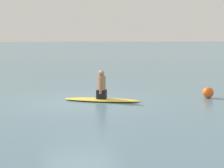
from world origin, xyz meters
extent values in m
plane|color=slate|center=(0.00, 0.00, 0.00)|extent=(400.00, 400.00, 0.00)
ellipsoid|color=gold|center=(0.01, 0.79, 0.05)|extent=(1.89, 2.74, 0.09)
cube|color=black|center=(0.01, 0.79, 0.25)|extent=(0.40, 0.42, 0.31)
cylinder|color=#9E7051|center=(0.01, 0.79, 0.65)|extent=(0.40, 0.40, 0.52)
sphere|color=#9E7051|center=(0.01, 0.79, 1.01)|extent=(0.21, 0.21, 0.21)
cylinder|color=#9E7051|center=(-0.15, 0.87, 0.58)|extent=(0.11, 0.11, 0.58)
cylinder|color=#9E7051|center=(0.17, 0.71, 0.58)|extent=(0.11, 0.11, 0.58)
sphere|color=#E55919|center=(0.59, 4.79, 0.21)|extent=(0.42, 0.42, 0.42)
camera|label=1|loc=(11.67, -2.47, 2.23)|focal=54.98mm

